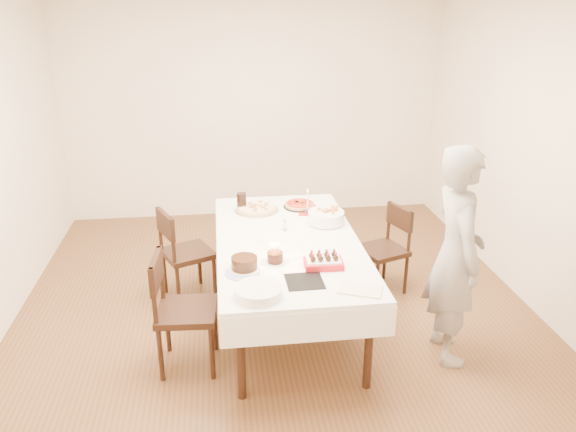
{
  "coord_description": "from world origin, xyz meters",
  "views": [
    {
      "loc": [
        -0.45,
        -4.22,
        2.59
      ],
      "look_at": [
        0.08,
        -0.12,
        0.96
      ],
      "focal_mm": 35.0,
      "sensor_mm": 36.0,
      "label": 1
    }
  ],
  "objects": [
    {
      "name": "strawberry_box",
      "position": [
        0.28,
        -0.62,
        0.79
      ],
      "size": [
        0.29,
        0.2,
        0.07
      ],
      "primitive_type": null,
      "rotation": [
        0.0,
        0.0,
        -0.04
      ],
      "color": "red",
      "rests_on": "dining_table"
    },
    {
      "name": "wall_back",
      "position": [
        0.0,
        2.5,
        1.35
      ],
      "size": [
        4.5,
        0.04,
        2.7
      ],
      "primitive_type": "cube",
      "color": "#F4E6CD",
      "rests_on": "floor"
    },
    {
      "name": "chair_left_dessert",
      "position": [
        -0.73,
        -0.63,
        0.45
      ],
      "size": [
        0.49,
        0.49,
        0.91
      ],
      "primitive_type": null,
      "rotation": [
        0.0,
        0.0,
        3.08
      ],
      "color": "black",
      "rests_on": "floor"
    },
    {
      "name": "taper_candle",
      "position": [
        0.33,
        0.44,
        0.87
      ],
      "size": [
        0.05,
        0.05,
        0.24
      ],
      "primitive_type": "cylinder",
      "rotation": [
        0.0,
        0.0,
        -0.06
      ],
      "color": "white",
      "rests_on": "dining_table"
    },
    {
      "name": "plate_stack",
      "position": [
        -0.23,
        -0.99,
        0.78
      ],
      "size": [
        0.38,
        0.38,
        0.07
      ],
      "primitive_type": "cylinder",
      "rotation": [
        0.0,
        0.0,
        0.21
      ],
      "color": "white",
      "rests_on": "dining_table"
    },
    {
      "name": "china_plate",
      "position": [
        -0.31,
        -0.65,
        0.75
      ],
      "size": [
        0.25,
        0.25,
        0.01
      ],
      "primitive_type": "cylinder",
      "rotation": [
        0.0,
        0.0,
        0.01
      ],
      "color": "white",
      "rests_on": "dining_table"
    },
    {
      "name": "red_placemat",
      "position": [
        0.41,
        0.49,
        0.75
      ],
      "size": [
        0.33,
        0.33,
        0.01
      ],
      "primitive_type": "cube",
      "rotation": [
        0.0,
        0.0,
        -0.32
      ],
      "color": "#B21E1E",
      "rests_on": "dining_table"
    },
    {
      "name": "birthday_cake",
      "position": [
        -0.06,
        -0.5,
        0.83
      ],
      "size": [
        0.15,
        0.15,
        0.13
      ],
      "primitive_type": "cylinder",
      "rotation": [
        0.0,
        0.0,
        0.38
      ],
      "color": "#3C1910",
      "rests_on": "dining_table"
    },
    {
      "name": "shaker_pair",
      "position": [
        0.08,
        0.08,
        0.79
      ],
      "size": [
        0.09,
        0.09,
        0.08
      ],
      "primitive_type": null,
      "rotation": [
        0.0,
        0.0,
        0.42
      ],
      "color": "white",
      "rests_on": "dining_table"
    },
    {
      "name": "chair_right_savory",
      "position": [
        1.01,
        0.31,
        0.41
      ],
      "size": [
        0.53,
        0.53,
        0.81
      ],
      "primitive_type": null,
      "rotation": [
        0.0,
        0.0,
        0.35
      ],
      "color": "black",
      "rests_on": "floor"
    },
    {
      "name": "box_lid",
      "position": [
        0.46,
        -0.99,
        0.75
      ],
      "size": [
        0.34,
        0.29,
        0.02
      ],
      "primitive_type": "cube",
      "rotation": [
        0.0,
        0.0,
        -0.39
      ],
      "color": "beige",
      "rests_on": "dining_table"
    },
    {
      "name": "cola_glass",
      "position": [
        -0.25,
        0.62,
        0.83
      ],
      "size": [
        0.12,
        0.12,
        0.16
      ],
      "primitive_type": "cylinder",
      "rotation": [
        0.0,
        0.0,
        0.42
      ],
      "color": "black",
      "rests_on": "dining_table"
    },
    {
      "name": "layer_cake",
      "position": [
        -0.3,
        -0.59,
        0.8
      ],
      "size": [
        0.31,
        0.31,
        0.1
      ],
      "primitive_type": "cylinder",
      "rotation": [
        0.0,
        0.0,
        0.34
      ],
      "color": "black",
      "rests_on": "dining_table"
    },
    {
      "name": "pizza_white",
      "position": [
        -0.12,
        0.57,
        0.77
      ],
      "size": [
        0.54,
        0.54,
        0.04
      ],
      "primitive_type": "cylinder",
      "rotation": [
        0.0,
        0.0,
        0.43
      ],
      "color": "beige",
      "rests_on": "dining_table"
    },
    {
      "name": "pasta_bowl",
      "position": [
        0.45,
        0.2,
        0.81
      ],
      "size": [
        0.33,
        0.33,
        0.1
      ],
      "primitive_type": "cylinder",
      "rotation": [
        0.0,
        0.0,
        0.07
      ],
      "color": "white",
      "rests_on": "dining_table"
    },
    {
      "name": "person",
      "position": [
        1.23,
        -0.73,
        0.83
      ],
      "size": [
        0.43,
        0.63,
        1.66
      ],
      "primitive_type": "imported",
      "rotation": [
        0.0,
        0.0,
        1.51
      ],
      "color": "#A09B97",
      "rests_on": "floor"
    },
    {
      "name": "cake_board",
      "position": [
        0.1,
        -0.83,
        0.75
      ],
      "size": [
        0.26,
        0.26,
        0.01
      ],
      "primitive_type": "cube",
      "rotation": [
        0.0,
        0.0,
        0.01
      ],
      "color": "black",
      "rests_on": "dining_table"
    },
    {
      "name": "dining_table",
      "position": [
        0.08,
        -0.12,
        0.38
      ],
      "size": [
        1.2,
        2.17,
        0.75
      ],
      "primitive_type": "cube",
      "rotation": [
        0.0,
        0.0,
        -0.03
      ],
      "color": "white",
      "rests_on": "floor"
    },
    {
      "name": "chair_left_savory",
      "position": [
        -0.76,
        0.42,
        0.43
      ],
      "size": [
        0.59,
        0.59,
        0.87
      ],
      "primitive_type": null,
      "rotation": [
        0.0,
        0.0,
        3.56
      ],
      "color": "black",
      "rests_on": "floor"
    },
    {
      "name": "wall_right",
      "position": [
        2.25,
        0.0,
        1.35
      ],
      "size": [
        0.04,
        5.0,
        2.7
      ],
      "primitive_type": "cube",
      "color": "#F4E6CD",
      "rests_on": "floor"
    },
    {
      "name": "pizza_pepperoni",
      "position": [
        0.29,
        0.62,
        0.77
      ],
      "size": [
        0.35,
        0.35,
        0.04
      ],
      "primitive_type": "cylinder",
      "rotation": [
        0.0,
        0.0,
        0.17
      ],
      "color": "red",
      "rests_on": "dining_table"
    },
    {
      "name": "floor",
      "position": [
        0.0,
        0.0,
        0.0
      ],
      "size": [
        5.0,
        5.0,
        0.0
      ],
      "primitive_type": "plane",
      "color": "#54361D",
      "rests_on": "ground"
    },
    {
      "name": "wall_front",
      "position": [
        0.0,
        -2.5,
        1.35
      ],
      "size": [
        4.5,
        0.04,
        2.7
      ],
      "primitive_type": "cube",
      "color": "#F4E6CD",
      "rests_on": "floor"
    }
  ]
}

